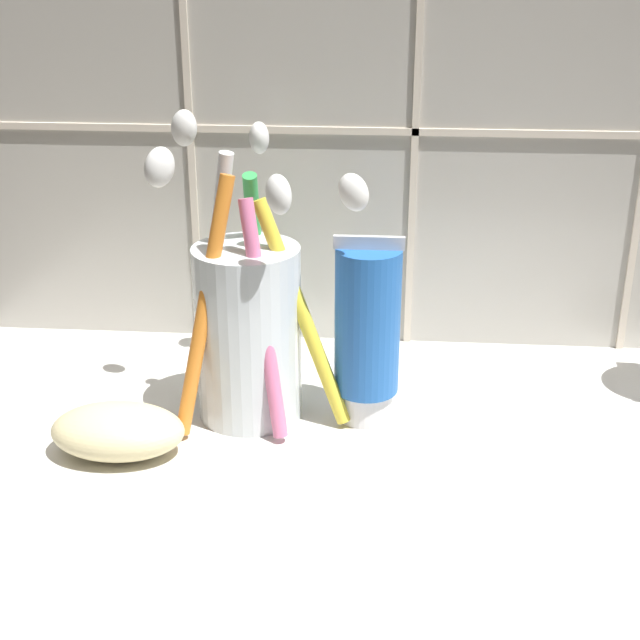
# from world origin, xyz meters

# --- Properties ---
(sink_counter) EXTENTS (0.63, 0.35, 0.02)m
(sink_counter) POSITION_xyz_m (0.00, 0.00, 0.01)
(sink_counter) COLOR silver
(sink_counter) RESTS_ON ground
(tile_wall_backsplash) EXTENTS (0.73, 0.02, 0.47)m
(tile_wall_backsplash) POSITION_xyz_m (0.00, 0.18, 0.24)
(tile_wall_backsplash) COLOR #B7B2A8
(tile_wall_backsplash) RESTS_ON ground
(toothbrush_cup) EXTENTS (0.13, 0.13, 0.19)m
(toothbrush_cup) POSITION_xyz_m (-0.09, 0.05, 0.08)
(toothbrush_cup) COLOR silver
(toothbrush_cup) RESTS_ON sink_counter
(toothpaste_tube) EXTENTS (0.04, 0.04, 0.12)m
(toothpaste_tube) POSITION_xyz_m (-0.01, 0.05, 0.08)
(toothpaste_tube) COLOR white
(toothpaste_tube) RESTS_ON sink_counter
(soap_bar) EXTENTS (0.08, 0.05, 0.03)m
(soap_bar) POSITION_xyz_m (-0.16, -0.01, 0.04)
(soap_bar) COLOR beige
(soap_bar) RESTS_ON sink_counter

